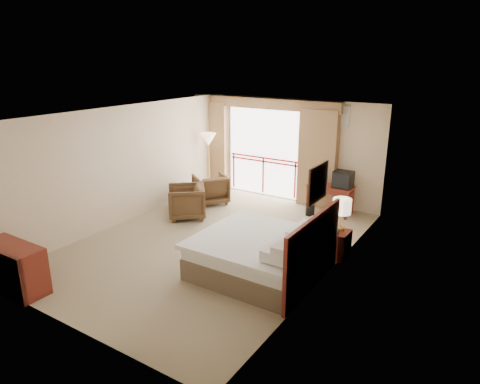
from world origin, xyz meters
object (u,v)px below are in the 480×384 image
Objects in this scene: armchair_far at (211,203)px; side_table at (184,192)px; tv at (343,179)px; armchair_near at (187,217)px; dresser at (14,268)px; nightstand at (338,244)px; table_lamp at (342,207)px; bed at (262,254)px; wastebasket at (310,210)px; floor_lamp at (208,142)px; desk at (331,191)px.

armchair_far is 0.82m from side_table.
tv reaches higher than armchair_near.
nightstand is at bearing 42.83° from dresser.
table_lamp reaches higher than nightstand.
bed is 7.59× the size of wastebasket.
tv is at bearing 87.29° from bed.
tv is at bearing 3.10° from floor_lamp.
dresser is (-3.05, -6.38, -0.15)m from desk.
side_table is at bearing -177.27° from armchair_near.
bed is 1.79m from table_lamp.
bed is at bearing 38.81° from dresser.
bed is at bearing -30.39° from side_table.
armchair_near is (0.15, -1.19, 0.00)m from armchair_far.
nightstand is at bearing -24.07° from floor_lamp.
dresser is (-4.11, -4.06, 0.13)m from nightstand.
tv is (0.17, 3.60, 0.54)m from bed.
armchair_far is at bearing 55.33° from side_table.
side_table is (-3.37, -1.60, -0.17)m from desk.
side_table is 0.47× the size of dresser.
wastebasket is 3.25m from side_table.
tv reaches higher than bed.
floor_lamp reaches higher than tv.
tv is at bearing 142.68° from armchair_far.
dresser is (-2.71, -5.92, 0.27)m from wastebasket.
armchair_far is 5.39m from dresser.
bed is at bearing -42.62° from floor_lamp.
floor_lamp reaches higher than nightstand.
floor_lamp is at bearing 175.26° from tv.
side_table is at bearing -159.34° from wastebasket.
nightstand is 1.21× the size of tv.
armchair_far is at bearing -51.17° from floor_lamp.
armchair_near is at bearing -68.85° from floor_lamp.
desk reaches higher than side_table.
desk is (-0.13, 3.66, 0.18)m from bed.
armchair_far is 0.69× the size of dresser.
dresser reaches higher than wastebasket.
armchair_near is at bearing -46.81° from side_table.
tv is (0.30, -0.05, 0.36)m from desk.
armchair_near is at bearing -153.19° from tv.
table_lamp is 4.00m from armchair_near.
dresser is (0.51, -6.12, -1.06)m from floor_lamp.
bed reaches higher than nightstand.
table_lamp is 4.52m from side_table.
wastebasket is 0.32× the size of armchair_near.
desk is at bearing 62.65° from dresser.
armchair_far is at bearing 146.72° from armchair_near.
floor_lamp is (-4.62, 2.06, 1.19)m from nightstand.
table_lamp is 2.22× the size of wastebasket.
table_lamp is at bearing 108.85° from armchair_far.
bed is at bearing -100.55° from tv.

